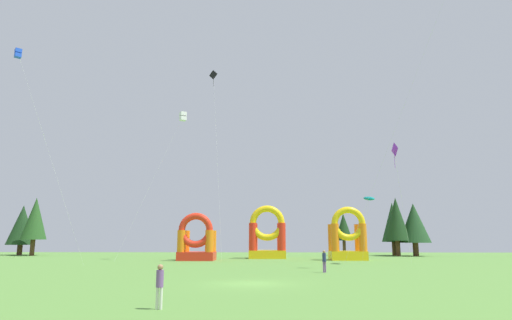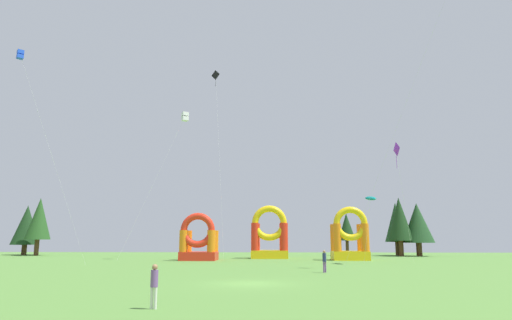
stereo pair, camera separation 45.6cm
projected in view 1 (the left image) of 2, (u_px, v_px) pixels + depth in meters
The scene contains 17 objects.
ground_plane at pixel (252, 284), 26.44m from camera, with size 120.00×120.00×0.00m, color #548438.
kite_blue_box at pixel (18, 55), 42.50m from camera, with size 6.30×5.72×21.31m.
kite_purple_diamond at pixel (393, 151), 48.49m from camera, with size 2.48×3.72×13.20m.
kite_black_diamond at pixel (214, 77), 65.83m from camera, with size 2.97×7.69×28.04m.
kite_teal_parafoil at pixel (369, 199), 47.20m from camera, with size 1.36×2.87×7.51m.
kite_white_box at pixel (183, 117), 58.83m from camera, with size 7.42×4.89×19.89m.
person_left_edge at pixel (324, 259), 35.25m from camera, with size 0.42×0.42×1.79m.
person_near_camera at pixel (160, 282), 17.07m from camera, with size 0.36×0.36×1.74m.
inflatable_yellow_castle at pixel (267, 238), 59.88m from camera, with size 5.09×4.04×7.29m.
inflatable_red_slide at pixel (197, 243), 54.38m from camera, with size 4.58×3.80×5.96m.
inflatable_blue_arch at pixel (348, 240), 55.26m from camera, with size 4.55×3.68×6.78m.
tree_row_0 at pixel (22, 225), 72.66m from camera, with size 4.56×4.56×8.35m.
tree_row_1 at pixel (35, 219), 69.91m from camera, with size 3.95×3.95×9.37m.
tree_row_2 at pixel (344, 227), 71.13m from camera, with size 2.86×2.86×6.86m.
tree_row_3 at pixel (396, 219), 68.18m from camera, with size 3.94×3.94×9.22m.
tree_row_4 at pixel (393, 222), 70.95m from camera, with size 3.79×3.79×8.63m.
tree_row_5 at pixel (414, 223), 68.29m from camera, with size 4.89×4.89×8.31m.
Camera 1 is at (1.02, -27.37, 2.77)m, focal length 30.02 mm.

